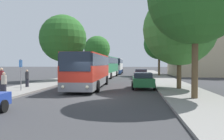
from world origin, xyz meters
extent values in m
plane|color=#38383A|center=(0.00, 0.00, 0.00)|extent=(300.00, 300.00, 0.00)
cube|color=gray|center=(7.00, 0.00, 0.07)|extent=(4.00, 120.00, 0.15)
cube|color=gray|center=(-1.37, 6.24, 0.62)|extent=(2.82, 11.09, 0.70)
cube|color=red|center=(-1.37, 6.24, 1.58)|extent=(2.82, 11.09, 1.22)
cube|color=#232D3D|center=(-1.37, 6.24, 2.67)|extent=(2.84, 10.87, 0.95)
cube|color=red|center=(-1.37, 6.24, 3.20)|extent=(2.77, 10.87, 0.12)
cube|color=#232D3D|center=(-1.25, 0.69, 2.52)|extent=(2.33, 0.11, 1.45)
sphere|color=#F4EAC1|center=(-2.15, 0.65, 0.66)|extent=(0.24, 0.24, 0.24)
sphere|color=#F4EAC1|center=(-0.34, 0.69, 0.66)|extent=(0.24, 0.24, 0.24)
cylinder|color=black|center=(-2.59, 2.90, 0.50)|extent=(0.32, 1.01, 1.00)
cylinder|color=black|center=(0.00, 2.96, 0.50)|extent=(0.32, 1.01, 1.00)
cylinder|color=black|center=(-2.73, 9.52, 0.50)|extent=(0.32, 1.01, 1.00)
cylinder|color=black|center=(-0.14, 9.58, 0.50)|extent=(0.32, 1.01, 1.00)
cube|color=silver|center=(-1.79, 22.19, 0.62)|extent=(2.85, 11.89, 0.70)
cube|color=#23844C|center=(-1.79, 22.19, 1.69)|extent=(2.85, 11.89, 1.43)
cube|color=#232D3D|center=(-1.79, 22.19, 2.88)|extent=(2.86, 11.65, 0.95)
cube|color=#23844C|center=(-1.79, 22.19, 3.42)|extent=(2.79, 11.65, 0.12)
cube|color=#232D3D|center=(-2.00, 16.26, 2.73)|extent=(2.17, 0.14, 1.45)
sphere|color=#F4EAC1|center=(-2.85, 16.27, 0.66)|extent=(0.24, 0.24, 0.24)
sphere|color=#F4EAC1|center=(-1.16, 16.21, 0.66)|extent=(0.24, 0.24, 0.24)
cylinder|color=black|center=(-3.12, 18.70, 0.50)|extent=(0.34, 1.01, 1.00)
cylinder|color=black|center=(-0.71, 18.61, 0.50)|extent=(0.34, 1.01, 1.00)
cylinder|color=black|center=(-2.86, 25.78, 0.50)|extent=(0.34, 1.01, 1.00)
cylinder|color=black|center=(-0.45, 25.69, 0.50)|extent=(0.34, 1.01, 1.00)
cube|color=#2D519E|center=(-1.46, 35.94, 0.62)|extent=(2.70, 11.28, 0.70)
cube|color=silver|center=(-1.46, 35.94, 1.71)|extent=(2.70, 11.28, 1.48)
cube|color=#232D3D|center=(-1.46, 35.94, 2.93)|extent=(2.72, 11.05, 0.95)
cube|color=silver|center=(-1.46, 35.94, 3.46)|extent=(2.64, 11.05, 0.12)
cube|color=#232D3D|center=(-1.39, 30.28, 2.78)|extent=(2.30, 0.09, 1.45)
sphere|color=#F4EAC1|center=(-2.28, 30.25, 0.66)|extent=(0.24, 0.24, 0.24)
sphere|color=#F4EAC1|center=(-0.49, 30.27, 0.66)|extent=(0.24, 0.24, 0.24)
cylinder|color=black|center=(-2.69, 32.55, 0.50)|extent=(0.31, 1.00, 1.00)
cylinder|color=black|center=(-0.14, 32.58, 0.50)|extent=(0.31, 1.00, 1.00)
cylinder|color=black|center=(-2.78, 39.29, 0.50)|extent=(0.31, 1.00, 1.00)
cylinder|color=black|center=(-0.22, 39.32, 0.50)|extent=(0.31, 1.00, 1.00)
cylinder|color=black|center=(-3.15, -4.96, 0.31)|extent=(0.23, 0.63, 0.62)
cube|color=#236B38|center=(3.80, 6.00, 0.68)|extent=(2.01, 4.14, 0.73)
cube|color=#232D3D|center=(3.80, 6.16, 1.27)|extent=(1.72, 2.17, 0.46)
cylinder|color=black|center=(4.78, 4.77, 0.31)|extent=(0.22, 0.63, 0.62)
cylinder|color=black|center=(2.90, 4.71, 0.31)|extent=(0.22, 0.63, 0.62)
cylinder|color=black|center=(4.70, 7.29, 0.31)|extent=(0.22, 0.63, 0.62)
cylinder|color=black|center=(2.82, 7.23, 0.31)|extent=(0.22, 0.63, 0.62)
cube|color=red|center=(3.91, 19.44, 0.65)|extent=(2.13, 4.16, 0.68)
cube|color=#232D3D|center=(3.91, 19.60, 1.25)|extent=(1.81, 2.20, 0.52)
cylinder|color=black|center=(4.95, 18.22, 0.31)|extent=(0.23, 0.63, 0.62)
cylinder|color=black|center=(3.00, 18.13, 0.31)|extent=(0.23, 0.63, 0.62)
cylinder|color=black|center=(4.83, 20.74, 0.31)|extent=(0.23, 0.63, 0.62)
cylinder|color=black|center=(2.88, 20.66, 0.31)|extent=(0.23, 0.63, 0.62)
cylinder|color=gray|center=(-6.27, 2.29, 1.44)|extent=(0.08, 0.08, 2.57)
cube|color=#1E56A3|center=(-6.27, 2.29, 2.37)|extent=(0.03, 0.45, 0.60)
cylinder|color=#23232D|center=(-7.54, 1.61, 0.60)|extent=(0.30, 0.30, 0.89)
cylinder|color=maroon|center=(-7.54, 1.61, 1.42)|extent=(0.36, 0.36, 0.75)
sphere|color=tan|center=(-7.54, 1.61, 1.91)|extent=(0.24, 0.24, 0.24)
cylinder|color=#23232D|center=(-7.13, 4.94, 0.54)|extent=(0.30, 0.30, 0.78)
cylinder|color=#333338|center=(-7.13, 4.94, 1.25)|extent=(0.36, 0.36, 0.65)
sphere|color=tan|center=(-7.13, 4.94, 1.68)|extent=(0.21, 0.21, 0.21)
cylinder|color=#23232D|center=(-6.12, -0.27, 0.53)|extent=(0.30, 0.30, 0.76)
cylinder|color=#B2A899|center=(-6.12, -0.27, 1.23)|extent=(0.36, 0.36, 0.63)
sphere|color=tan|center=(-6.12, -0.27, 1.65)|extent=(0.21, 0.21, 0.21)
cylinder|color=#513D23|center=(-6.66, 13.95, 1.78)|extent=(0.40, 0.40, 3.27)
sphere|color=#286023|center=(-6.66, 13.95, 5.78)|extent=(6.31, 6.31, 6.31)
cylinder|color=brown|center=(-5.88, 35.69, 1.86)|extent=(0.40, 0.40, 3.42)
sphere|color=#286023|center=(-5.88, 35.69, 5.84)|extent=(6.06, 6.06, 6.06)
cylinder|color=brown|center=(6.98, 5.18, 1.57)|extent=(0.40, 0.40, 2.85)
sphere|color=#428938|center=(6.98, 5.18, 5.41)|extent=(6.42, 6.42, 6.42)
cylinder|color=brown|center=(7.50, 27.27, 2.03)|extent=(0.40, 0.40, 3.77)
sphere|color=#286023|center=(7.50, 27.27, 6.09)|extent=(5.80, 5.80, 5.80)
cylinder|color=brown|center=(6.90, -0.32, 2.25)|extent=(0.40, 0.40, 4.21)
camera|label=1|loc=(3.17, -14.73, 2.35)|focal=35.00mm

